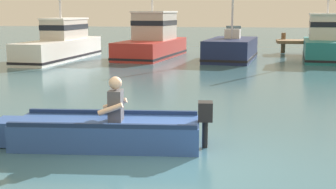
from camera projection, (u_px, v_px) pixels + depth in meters
ground_plane at (183, 170)px, 6.71m from camera, size 120.00×120.00×0.00m
rowboat_with_person at (103, 131)px, 7.90m from camera, size 3.73×1.40×1.19m
moored_boat_white at (62, 44)px, 21.84m from camera, size 1.98×6.64×4.66m
moored_boat_red at (153, 40)px, 23.03m from camera, size 2.84×5.92×4.16m
moored_boat_navy at (231, 50)px, 21.62m from camera, size 2.54×4.72×3.91m
moored_boat_teal at (326, 43)px, 21.74m from camera, size 2.43×5.06×4.63m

